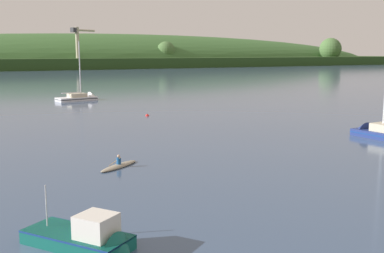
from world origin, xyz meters
The scene contains 7 objects.
far_shoreline_hill centered at (54.44, 272.67, 0.35)m, with size 535.67×143.75×38.56m.
dockside_crane centered at (25.96, 228.98, 9.92)m, with size 13.22×7.91×20.48m.
sailboat_near_mooring centered at (15.36, 24.97, 0.18)m, with size 3.61×8.58×13.09m.
sailboat_midwater_white centered at (-3.75, 72.70, 0.20)m, with size 7.89×4.46×11.24m.
fishing_boat_moored centered at (-15.90, 11.02, 0.29)m, with size 4.60×5.17×3.20m.
canoe_with_paddler centered at (-10.87, 24.15, 0.10)m, with size 3.62×2.97×1.02m.
mooring_buoy_far_upstream centered at (-0.11, 49.11, 0.00)m, with size 0.48×0.48×0.56m.
Camera 1 is at (-19.55, -7.58, 8.13)m, focal length 43.58 mm.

